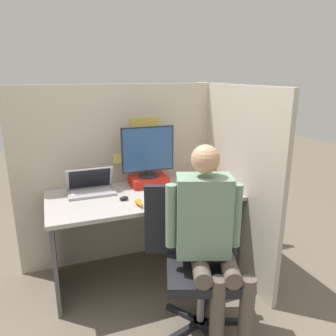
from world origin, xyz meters
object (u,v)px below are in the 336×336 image
at_px(laptop, 91,188).
at_px(person, 209,231).
at_px(stapler, 211,180).
at_px(carrot_toy, 140,204).
at_px(paper_box, 149,180).
at_px(monitor, 148,151).
at_px(office_chair, 191,256).

height_order(laptop, person, person).
bearing_deg(stapler, carrot_toy, -157.11).
xyz_separation_m(paper_box, monitor, (0.00, 0.00, 0.26)).
xyz_separation_m(carrot_toy, office_chair, (0.26, -0.36, -0.28)).
height_order(paper_box, monitor, monitor).
distance_m(monitor, person, 1.01).
bearing_deg(monitor, laptop, -174.83).
bearing_deg(laptop, monitor, 5.17).
bearing_deg(paper_box, carrot_toy, -114.66).
height_order(monitor, laptop, monitor).
height_order(monitor, person, person).
relative_size(monitor, carrot_toy, 3.46).
bearing_deg(carrot_toy, monitor, 65.48).
height_order(stapler, person, person).
bearing_deg(person, monitor, 95.96).
distance_m(laptop, stapler, 1.05).
relative_size(paper_box, stapler, 2.14).
distance_m(paper_box, person, 0.96).
distance_m(paper_box, laptop, 0.50).
xyz_separation_m(stapler, carrot_toy, (-0.75, -0.32, 0.00)).
xyz_separation_m(monitor, carrot_toy, (-0.21, -0.45, -0.28)).
bearing_deg(carrot_toy, laptop, 125.77).
height_order(laptop, carrot_toy, laptop).
distance_m(paper_box, office_chair, 0.86).
height_order(laptop, stapler, laptop).
height_order(stapler, office_chair, office_chair).
bearing_deg(office_chair, paper_box, 93.45).
xyz_separation_m(paper_box, carrot_toy, (-0.21, -0.45, -0.02)).
relative_size(laptop, person, 0.29).
height_order(office_chair, person, person).
relative_size(monitor, laptop, 1.23).
height_order(carrot_toy, office_chair, office_chair).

